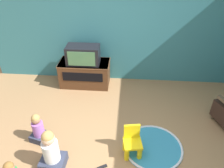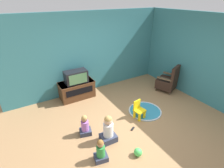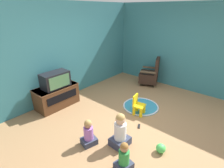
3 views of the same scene
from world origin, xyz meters
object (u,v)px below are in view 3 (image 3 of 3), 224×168
(tv_cabinet, at_px, (57,96))
(child_watching_center, at_px, (124,158))
(black_armchair, at_px, (150,75))
(toy_ball, at_px, (161,148))
(yellow_kid_chair, at_px, (138,106))
(remote_control, at_px, (139,126))
(child_watching_right, at_px, (89,134))
(child_watching_left, at_px, (120,132))
(television, at_px, (55,80))

(tv_cabinet, xyz_separation_m, child_watching_center, (-0.48, -2.62, -0.07))
(tv_cabinet, relative_size, black_armchair, 1.17)
(black_armchair, height_order, toy_ball, black_armchair)
(yellow_kid_chair, bearing_deg, remote_control, -154.15)
(yellow_kid_chair, relative_size, child_watching_right, 0.92)
(black_armchair, xyz_separation_m, yellow_kid_chair, (-1.85, -0.72, -0.15))
(tv_cabinet, height_order, child_watching_right, tv_cabinet)
(child_watching_left, height_order, child_watching_right, child_watching_left)
(yellow_kid_chair, bearing_deg, child_watching_left, -173.84)
(yellow_kid_chair, bearing_deg, child_watching_center, -164.90)
(yellow_kid_chair, xyz_separation_m, child_watching_left, (-1.16, -0.33, 0.10))
(child_watching_left, distance_m, toy_ball, 0.80)
(yellow_kid_chair, xyz_separation_m, toy_ball, (-0.83, -1.03, -0.12))
(television, bearing_deg, tv_cabinet, 90.00)
(tv_cabinet, height_order, toy_ball, tv_cabinet)
(child_watching_center, xyz_separation_m, remote_control, (1.12, 0.41, -0.22))
(child_watching_left, distance_m, child_watching_right, 0.61)
(toy_ball, bearing_deg, remote_control, 60.98)
(child_watching_right, height_order, toy_ball, child_watching_right)
(child_watching_center, relative_size, toy_ball, 2.96)
(black_armchair, bearing_deg, remote_control, 2.16)
(child_watching_left, bearing_deg, tv_cabinet, 90.04)
(television, height_order, remote_control, television)
(child_watching_center, bearing_deg, yellow_kid_chair, 35.25)
(child_watching_left, relative_size, child_watching_right, 1.27)
(tv_cabinet, height_order, child_watching_left, child_watching_left)
(child_watching_right, bearing_deg, child_watching_left, -36.89)
(yellow_kid_chair, relative_size, remote_control, 3.32)
(yellow_kid_chair, bearing_deg, black_armchair, 11.48)
(tv_cabinet, relative_size, yellow_kid_chair, 2.20)
(television, distance_m, child_watching_right, 1.85)
(remote_control, bearing_deg, tv_cabinet, 78.23)
(child_watching_center, height_order, child_watching_right, child_watching_right)
(black_armchair, distance_m, toy_ball, 3.21)
(toy_ball, bearing_deg, yellow_kid_chair, 50.98)
(yellow_kid_chair, xyz_separation_m, remote_control, (-0.43, -0.31, -0.20))
(television, relative_size, toy_ball, 3.90)
(television, distance_m, yellow_kid_chair, 2.22)
(black_armchair, height_order, remote_control, black_armchair)
(child_watching_right, distance_m, remote_control, 1.21)
(child_watching_left, relative_size, toy_ball, 3.91)
(child_watching_left, bearing_deg, toy_ball, -62.80)
(child_watching_right, height_order, remote_control, child_watching_right)
(tv_cabinet, distance_m, television, 0.48)
(television, bearing_deg, black_armchair, -21.25)
(black_armchair, relative_size, yellow_kid_chair, 1.88)
(tv_cabinet, bearing_deg, child_watching_left, -91.99)
(child_watching_center, distance_m, remote_control, 1.22)
(toy_ball, bearing_deg, child_watching_left, 115.18)
(toy_ball, distance_m, remote_control, 0.82)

